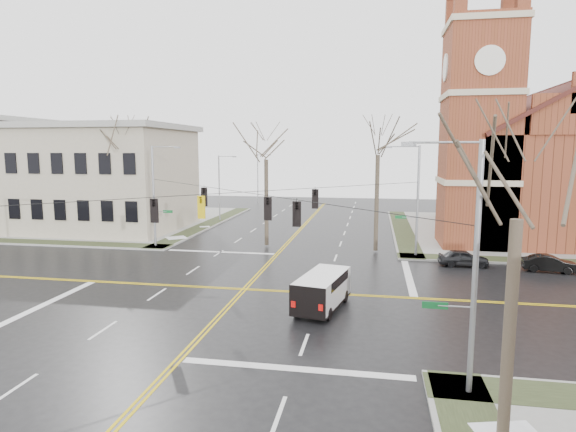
% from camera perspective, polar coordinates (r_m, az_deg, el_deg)
% --- Properties ---
extents(ground, '(120.00, 120.00, 0.00)m').
position_cam_1_polar(ground, '(31.05, -5.18, -8.64)').
color(ground, black).
rests_on(ground, ground).
extents(sidewalks, '(80.00, 80.00, 0.17)m').
position_cam_1_polar(sidewalks, '(31.03, -5.19, -8.50)').
color(sidewalks, gray).
rests_on(sidewalks, ground).
extents(road_markings, '(100.00, 100.00, 0.01)m').
position_cam_1_polar(road_markings, '(31.05, -5.18, -8.63)').
color(road_markings, gold).
rests_on(road_markings, ground).
extents(church, '(24.28, 27.48, 27.50)m').
position_cam_1_polar(church, '(56.06, 27.79, 6.59)').
color(church, brown).
rests_on(church, ground).
extents(civic_building_a, '(18.00, 14.00, 11.00)m').
position_cam_1_polar(civic_building_a, '(57.26, -21.47, 4.02)').
color(civic_building_a, tan).
rests_on(civic_building_a, ground).
extents(signal_pole_ne, '(2.75, 0.22, 9.00)m').
position_cam_1_polar(signal_pole_ne, '(40.52, 14.88, 2.15)').
color(signal_pole_ne, gray).
rests_on(signal_pole_ne, ground).
extents(signal_pole_nw, '(2.75, 0.22, 9.00)m').
position_cam_1_polar(signal_pole_nw, '(44.74, -15.43, 2.64)').
color(signal_pole_nw, gray).
rests_on(signal_pole_nw, ground).
extents(signal_pole_se, '(2.75, 0.22, 9.00)m').
position_cam_1_polar(signal_pole_se, '(17.94, 20.81, -5.06)').
color(signal_pole_se, gray).
rests_on(signal_pole_se, ground).
extents(span_wires, '(23.02, 23.02, 0.03)m').
position_cam_1_polar(span_wires, '(29.89, -5.33, 2.84)').
color(span_wires, black).
rests_on(span_wires, ground).
extents(traffic_signals, '(8.21, 8.26, 1.30)m').
position_cam_1_polar(traffic_signals, '(29.32, -5.66, 1.26)').
color(traffic_signals, black).
rests_on(traffic_signals, ground).
extents(streetlight_north_a, '(2.30, 0.20, 8.00)m').
position_cam_1_polar(streetlight_north_a, '(59.82, -8.02, 3.64)').
color(streetlight_north_a, gray).
rests_on(streetlight_north_a, ground).
extents(streetlight_north_b, '(2.30, 0.20, 8.00)m').
position_cam_1_polar(streetlight_north_b, '(79.04, -3.50, 4.71)').
color(streetlight_north_b, gray).
rests_on(streetlight_north_b, ground).
extents(cargo_van, '(2.95, 5.37, 1.93)m').
position_cam_1_polar(cargo_van, '(27.26, 4.21, -8.47)').
color(cargo_van, white).
rests_on(cargo_van, ground).
extents(parked_car_a, '(3.73, 1.61, 1.26)m').
position_cam_1_polar(parked_car_a, '(39.06, 20.05, -4.70)').
color(parked_car_a, black).
rests_on(parked_car_a, ground).
extents(parked_car_b, '(3.86, 1.77, 1.23)m').
position_cam_1_polar(parked_car_b, '(39.83, 28.61, -4.97)').
color(parked_car_b, black).
rests_on(parked_car_b, ground).
extents(tree_nw_far, '(4.00, 4.00, 12.63)m').
position_cam_1_polar(tree_nw_far, '(47.82, -18.77, 7.85)').
color(tree_nw_far, '#3C3426').
rests_on(tree_nw_far, ground).
extents(tree_nw_near, '(4.00, 4.00, 11.67)m').
position_cam_1_polar(tree_nw_near, '(43.32, -2.62, 7.38)').
color(tree_nw_near, '#3C3426').
rests_on(tree_nw_near, ground).
extents(tree_ne, '(4.00, 4.00, 12.33)m').
position_cam_1_polar(tree_ne, '(41.54, 10.62, 7.89)').
color(tree_ne, '#3C3426').
rests_on(tree_ne, ground).
extents(tree_se, '(4.00, 4.00, 10.04)m').
position_cam_1_polar(tree_se, '(15.08, 25.58, 1.32)').
color(tree_se, '#3C3426').
rests_on(tree_se, ground).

